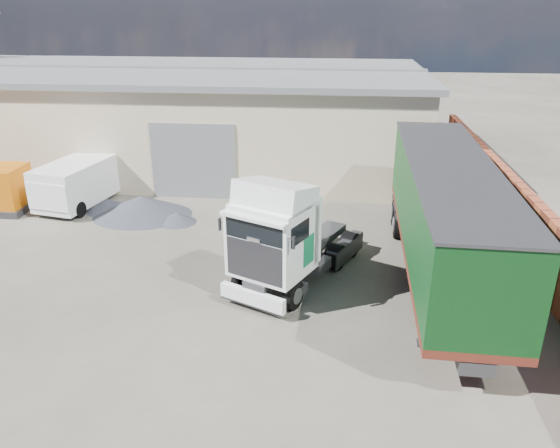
{
  "coord_description": "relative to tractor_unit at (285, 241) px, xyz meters",
  "views": [
    {
      "loc": [
        4.46,
        -14.23,
        8.89
      ],
      "look_at": [
        2.77,
        3.0,
        1.7
      ],
      "focal_mm": 35.0,
      "sensor_mm": 36.0,
      "label": 1
    }
  ],
  "objects": [
    {
      "name": "box_trailer",
      "position": [
        5.17,
        1.05,
        0.86
      ],
      "size": [
        3.04,
        12.44,
        4.11
      ],
      "rotation": [
        0.0,
        0.0,
        -0.03
      ],
      "color": "#2D2D30",
      "rests_on": "ground"
    },
    {
      "name": "tractor_unit",
      "position": [
        0.0,
        0.0,
        0.0
      ],
      "size": [
        4.47,
        6.12,
        3.92
      ],
      "rotation": [
        0.0,
        0.0,
        -0.45
      ],
      "color": "black",
      "rests_on": "ground"
    },
    {
      "name": "gravel_heap",
      "position": [
        -6.89,
        5.79,
        -1.23
      ],
      "size": [
        5.54,
        4.97,
        0.91
      ],
      "rotation": [
        0.0,
        0.0,
        0.15
      ],
      "color": "black",
      "rests_on": "ground"
    },
    {
      "name": "warehouse",
      "position": [
        -9.04,
        14.28,
        1.01
      ],
      "size": [
        30.6,
        12.6,
        5.42
      ],
      "color": "beige",
      "rests_on": "ground"
    },
    {
      "name": "panel_van",
      "position": [
        -10.08,
        6.97,
        -0.59
      ],
      "size": [
        3.0,
        5.32,
        2.05
      ],
      "rotation": [
        0.0,
        0.0,
        -0.2
      ],
      "color": "black",
      "rests_on": "ground"
    },
    {
      "name": "brick_boundary_wall",
      "position": [
        8.46,
        4.28,
        -0.4
      ],
      "size": [
        0.35,
        26.0,
        2.5
      ],
      "primitive_type": "cube",
      "color": "#953C25",
      "rests_on": "ground"
    },
    {
      "name": "ground",
      "position": [
        -3.04,
        -1.72,
        -1.65
      ],
      "size": [
        120.0,
        120.0,
        0.0
      ],
      "primitive_type": "plane",
      "color": "#282621",
      "rests_on": "ground"
    }
  ]
}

